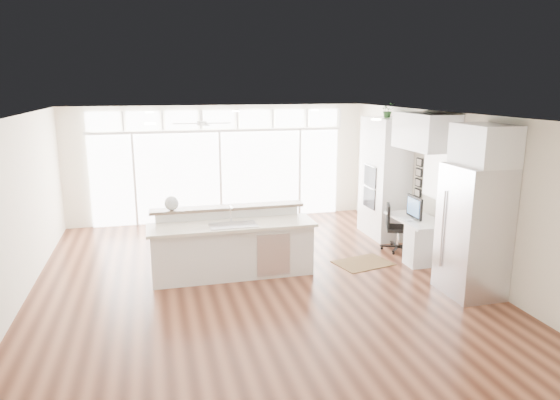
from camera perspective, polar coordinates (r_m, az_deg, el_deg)
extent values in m
cube|color=#492416|center=(8.39, -2.95, -9.14)|extent=(7.00, 8.00, 0.02)
cube|color=silver|center=(7.78, -3.19, 9.68)|extent=(7.00, 8.00, 0.02)
cube|color=white|center=(11.86, -6.92, 4.18)|extent=(7.00, 0.04, 2.70)
cube|color=white|center=(4.32, 7.76, -11.74)|extent=(7.00, 0.04, 2.70)
cube|color=white|center=(8.07, -28.21, -1.45)|extent=(0.04, 8.00, 2.70)
cube|color=white|center=(9.30, 18.58, 1.17)|extent=(0.04, 8.00, 2.70)
cube|color=white|center=(11.85, -6.84, 2.70)|extent=(5.80, 0.06, 2.08)
cube|color=white|center=(11.68, -7.02, 9.13)|extent=(5.90, 0.06, 0.40)
cube|color=white|center=(9.49, 17.49, 2.70)|extent=(0.04, 0.85, 0.85)
cube|color=silver|center=(10.49, -8.94, 9.19)|extent=(1.16, 1.16, 0.32)
cube|color=#ECE4C9|center=(7.98, -3.47, 9.61)|extent=(3.40, 3.00, 0.02)
cube|color=white|center=(10.69, 11.85, 2.49)|extent=(0.64, 1.20, 2.50)
cube|color=white|center=(9.59, 15.33, -4.25)|extent=(0.72, 1.30, 0.76)
cube|color=white|center=(9.24, 16.28, 7.53)|extent=(0.64, 1.30, 0.64)
cube|color=silver|center=(8.09, 21.22, -3.32)|extent=(0.76, 0.90, 2.00)
cube|color=white|center=(7.88, 22.35, 5.85)|extent=(0.64, 0.90, 0.60)
cube|color=black|center=(10.04, 15.58, 2.49)|extent=(0.06, 0.22, 0.80)
cube|color=white|center=(8.42, -5.46, -5.03)|extent=(2.77, 1.05, 1.10)
cube|color=#3C2713|center=(9.22, 9.47, -7.12)|extent=(1.10, 0.90, 0.01)
cube|color=black|center=(9.93, 13.40, -3.13)|extent=(0.60, 0.58, 0.90)
sphere|color=silver|center=(8.54, -12.29, -0.35)|extent=(0.27, 0.27, 0.24)
cube|color=black|center=(9.40, 15.13, -0.79)|extent=(0.11, 0.53, 0.44)
cube|color=silver|center=(9.37, 14.14, -2.13)|extent=(0.13, 0.31, 0.02)
imported|color=#2D5D28|center=(10.54, 12.20, 9.82)|extent=(0.28, 0.31, 0.23)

